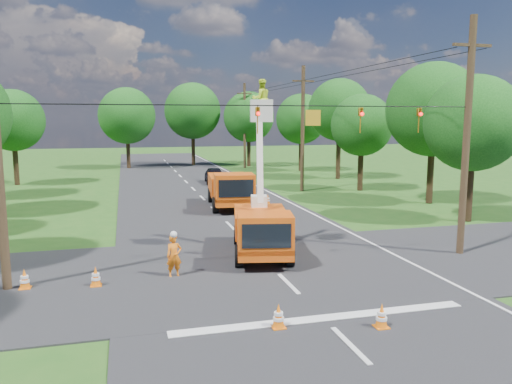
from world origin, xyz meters
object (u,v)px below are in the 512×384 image
object	(u,v)px
traffic_cone_5	(25,279)
tree_far_a	(127,116)
pole_right_mid	(303,128)
pole_right_far	(245,125)
ground_worker	(174,256)
tree_far_c	(249,117)
tree_right_a	(473,123)
traffic_cone_0	(278,316)
traffic_cone_2	(250,231)
traffic_cone_3	(261,216)
distant_car	(215,175)
tree_right_c	(362,125)
traffic_cone_7	(268,199)
tree_far_b	(193,111)
tree_right_e	(301,119)
tree_right_d	(339,110)
traffic_cone_1	(382,316)
tree_left_f	(13,120)
bucket_truck	(262,219)
tree_right_b	(434,110)
pole_right_near	(467,136)
traffic_cone_4	(96,277)
second_truck	(231,188)

from	to	relation	value
traffic_cone_5	tree_far_a	size ratio (longest dim) A/B	0.07
pole_right_mid	pole_right_far	distance (m)	20.00
ground_worker	tree_far_c	xyz separation A→B (m)	(13.31, 42.07, 5.27)
pole_right_mid	tree_right_a	size ratio (longest dim) A/B	1.21
traffic_cone_0	traffic_cone_2	bearing A→B (deg)	80.28
traffic_cone_3	traffic_cone_5	size ratio (longest dim) A/B	1.00
distant_car	tree_right_c	distance (m)	13.98
traffic_cone_7	tree_far_b	bearing A→B (deg)	91.72
traffic_cone_3	tree_far_b	xyz separation A→B (m)	(1.10, 36.38, 6.45)
ground_worker	tree_right_e	bearing A→B (deg)	53.19
distant_car	tree_right_d	distance (m)	13.72
traffic_cone_1	tree_left_f	xyz separation A→B (m)	(-16.13, 36.18, 5.33)
ground_worker	traffic_cone_1	bearing A→B (deg)	-60.11
tree_right_c	pole_right_mid	bearing A→B (deg)	167.99
bucket_truck	tree_right_e	world-z (taller)	tree_right_e
tree_left_f	bucket_truck	bearing A→B (deg)	-62.00
pole_right_mid	tree_right_b	xyz separation A→B (m)	(6.50, -8.00, 1.33)
pole_right_near	tree_right_d	bearing A→B (deg)	76.87
traffic_cone_0	traffic_cone_1	distance (m)	2.88
pole_right_near	traffic_cone_2	bearing A→B (deg)	148.24
pole_right_far	tree_far_c	distance (m)	2.43
traffic_cone_7	pole_right_far	bearing A→B (deg)	79.93
traffic_cone_3	pole_right_far	distance (m)	32.42
traffic_cone_7	tree_right_d	distance (m)	17.92
tree_right_c	traffic_cone_2	bearing A→B (deg)	-132.65
traffic_cone_1	traffic_cone_3	distance (m)	14.81
traffic_cone_4	tree_right_c	world-z (taller)	tree_right_c
traffic_cone_5	tree_right_c	xyz separation A→B (m)	(22.11, 19.14, 4.95)
traffic_cone_2	distant_car	bearing A→B (deg)	84.44
tree_left_f	pole_right_mid	bearing A→B (deg)	-23.23
tree_right_d	pole_right_mid	bearing A→B (deg)	-131.99
traffic_cone_4	traffic_cone_5	distance (m)	2.37
traffic_cone_0	traffic_cone_1	bearing A→B (deg)	-14.53
traffic_cone_7	tree_far_c	distance (m)	28.89
traffic_cone_1	tree_right_c	size ratio (longest dim) A/B	0.09
distant_car	pole_right_mid	xyz separation A→B (m)	(6.05, -6.68, 4.39)
traffic_cone_5	pole_right_far	xyz separation A→B (m)	(17.41, 40.14, 4.75)
second_truck	tree_far_b	bearing A→B (deg)	92.53
traffic_cone_0	pole_right_mid	bearing A→B (deg)	68.64
traffic_cone_0	tree_right_d	distance (m)	36.85
traffic_cone_5	traffic_cone_1	bearing A→B (deg)	-30.55
traffic_cone_7	second_truck	bearing A→B (deg)	-168.93
traffic_cone_1	traffic_cone_5	distance (m)	11.90
tree_far_c	pole_right_near	bearing A→B (deg)	-91.36
pole_right_mid	tree_right_b	bearing A→B (deg)	-50.91
tree_right_a	tree_right_b	size ratio (longest dim) A/B	0.86
tree_far_a	tree_far_c	xyz separation A→B (m)	(14.50, -1.00, -0.13)
traffic_cone_4	traffic_cone_7	world-z (taller)	same
traffic_cone_0	tree_far_c	size ratio (longest dim) A/B	0.08
traffic_cone_5	traffic_cone_2	bearing A→B (deg)	29.23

